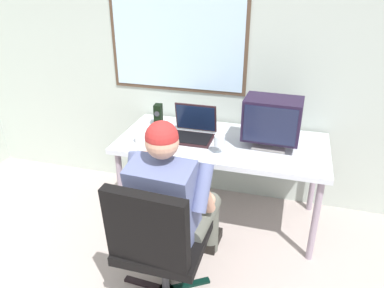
{
  "coord_description": "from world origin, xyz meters",
  "views": [
    {
      "loc": [
        0.63,
        -0.56,
        1.95
      ],
      "look_at": [
        0.01,
        1.58,
        0.89
      ],
      "focal_mm": 34.66,
      "sensor_mm": 36.0,
      "label": 1
    }
  ],
  "objects_px": {
    "office_chair": "(157,240)",
    "person_seated": "(173,200)",
    "crt_monitor": "(272,120)",
    "laptop": "(193,129)",
    "desk_speaker": "(158,115)",
    "coffee_mug": "(141,137)",
    "desk": "(222,148)",
    "wine_glass": "(219,142)"
  },
  "relations": [
    {
      "from": "desk",
      "to": "office_chair",
      "type": "distance_m",
      "value": 1.04
    },
    {
      "from": "person_seated",
      "to": "wine_glass",
      "type": "relative_size",
      "value": 8.59
    },
    {
      "from": "wine_glass",
      "to": "desk_speaker",
      "type": "xyz_separation_m",
      "value": [
        -0.61,
        0.37,
        0.0
      ]
    },
    {
      "from": "office_chair",
      "to": "crt_monitor",
      "type": "relative_size",
      "value": 2.15
    },
    {
      "from": "office_chair",
      "to": "crt_monitor",
      "type": "bearing_deg",
      "value": 62.05
    },
    {
      "from": "coffee_mug",
      "to": "desk",
      "type": "bearing_deg",
      "value": 18.89
    },
    {
      "from": "office_chair",
      "to": "crt_monitor",
      "type": "xyz_separation_m",
      "value": [
        0.54,
        1.01,
        0.42
      ]
    },
    {
      "from": "desk",
      "to": "office_chair",
      "type": "xyz_separation_m",
      "value": [
        -0.17,
        -1.01,
        -0.14
      ]
    },
    {
      "from": "office_chair",
      "to": "desk_speaker",
      "type": "distance_m",
      "value": 1.28
    },
    {
      "from": "office_chair",
      "to": "laptop",
      "type": "relative_size",
      "value": 2.68
    },
    {
      "from": "laptop",
      "to": "coffee_mug",
      "type": "xyz_separation_m",
      "value": [
        -0.36,
        -0.23,
        -0.02
      ]
    },
    {
      "from": "coffee_mug",
      "to": "office_chair",
      "type": "bearing_deg",
      "value": -62.05
    },
    {
      "from": "crt_monitor",
      "to": "wine_glass",
      "type": "bearing_deg",
      "value": -147.77
    },
    {
      "from": "desk",
      "to": "person_seated",
      "type": "bearing_deg",
      "value": -101.91
    },
    {
      "from": "office_chair",
      "to": "person_seated",
      "type": "relative_size",
      "value": 0.75
    },
    {
      "from": "office_chair",
      "to": "wine_glass",
      "type": "relative_size",
      "value": 6.49
    },
    {
      "from": "crt_monitor",
      "to": "laptop",
      "type": "height_order",
      "value": "crt_monitor"
    },
    {
      "from": "desk_speaker",
      "to": "crt_monitor",
      "type": "bearing_deg",
      "value": -9.04
    },
    {
      "from": "office_chair",
      "to": "laptop",
      "type": "xyz_separation_m",
      "value": [
        -0.07,
        1.04,
        0.27
      ]
    },
    {
      "from": "person_seated",
      "to": "desk_speaker",
      "type": "height_order",
      "value": "person_seated"
    },
    {
      "from": "desk",
      "to": "desk_speaker",
      "type": "bearing_deg",
      "value": 165.32
    },
    {
      "from": "crt_monitor",
      "to": "office_chair",
      "type": "bearing_deg",
      "value": -117.95
    },
    {
      "from": "person_seated",
      "to": "laptop",
      "type": "bearing_deg",
      "value": 96.36
    },
    {
      "from": "crt_monitor",
      "to": "desk_speaker",
      "type": "height_order",
      "value": "crt_monitor"
    },
    {
      "from": "person_seated",
      "to": "coffee_mug",
      "type": "distance_m",
      "value": 0.71
    },
    {
      "from": "office_chair",
      "to": "coffee_mug",
      "type": "relative_size",
      "value": 9.65
    },
    {
      "from": "office_chair",
      "to": "desk_speaker",
      "type": "relative_size",
      "value": 4.75
    },
    {
      "from": "person_seated",
      "to": "laptop",
      "type": "relative_size",
      "value": 3.55
    },
    {
      "from": "desk",
      "to": "desk_speaker",
      "type": "height_order",
      "value": "desk_speaker"
    },
    {
      "from": "coffee_mug",
      "to": "laptop",
      "type": "bearing_deg",
      "value": 32.82
    },
    {
      "from": "crt_monitor",
      "to": "desk_speaker",
      "type": "distance_m",
      "value": 0.98
    },
    {
      "from": "office_chair",
      "to": "person_seated",
      "type": "height_order",
      "value": "person_seated"
    },
    {
      "from": "person_seated",
      "to": "coffee_mug",
      "type": "height_order",
      "value": "person_seated"
    },
    {
      "from": "office_chair",
      "to": "desk_speaker",
      "type": "bearing_deg",
      "value": 109.68
    },
    {
      "from": "desk",
      "to": "crt_monitor",
      "type": "xyz_separation_m",
      "value": [
        0.37,
        0.0,
        0.28
      ]
    },
    {
      "from": "person_seated",
      "to": "wine_glass",
      "type": "distance_m",
      "value": 0.59
    },
    {
      "from": "desk_speaker",
      "to": "desk",
      "type": "bearing_deg",
      "value": -14.68
    },
    {
      "from": "laptop",
      "to": "wine_glass",
      "type": "xyz_separation_m",
      "value": [
        0.27,
        -0.24,
        0.03
      ]
    },
    {
      "from": "office_chair",
      "to": "person_seated",
      "type": "distance_m",
      "value": 0.29
    },
    {
      "from": "person_seated",
      "to": "desk_speaker",
      "type": "xyz_separation_m",
      "value": [
        -0.43,
        0.9,
        0.19
      ]
    },
    {
      "from": "desk",
      "to": "wine_glass",
      "type": "relative_size",
      "value": 11.55
    },
    {
      "from": "person_seated",
      "to": "crt_monitor",
      "type": "distance_m",
      "value": 0.97
    }
  ]
}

